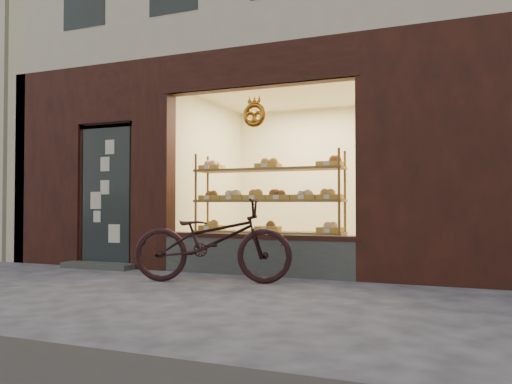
% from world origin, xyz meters
% --- Properties ---
extents(ground, '(90.00, 90.00, 0.00)m').
position_xyz_m(ground, '(0.00, 0.00, 0.00)').
color(ground, '#35353C').
extents(display_shelf, '(2.20, 0.45, 1.70)m').
position_xyz_m(display_shelf, '(0.45, 2.55, 0.86)').
color(display_shelf, olive).
rests_on(display_shelf, ground).
extents(bicycle, '(2.06, 1.14, 1.02)m').
position_xyz_m(bicycle, '(0.18, 1.31, 0.51)').
color(bicycle, black).
rests_on(bicycle, ground).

